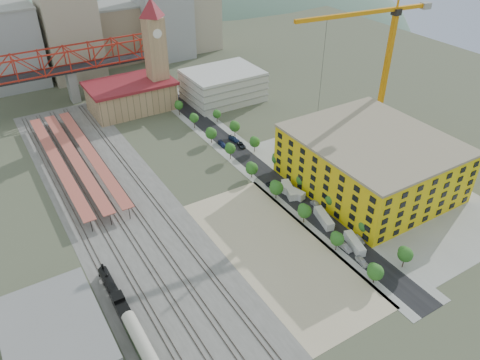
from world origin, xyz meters
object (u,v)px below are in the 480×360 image
coach (143,347)px  site_trailer_b (324,218)px  clock_tower (155,44)px  car_0 (362,261)px  construction_building (370,162)px  site_trailer_d (291,192)px  tower_crane (382,50)px  site_trailer_a (354,243)px  locomotive (114,293)px  site_trailer_c (289,190)px

coach → site_trailer_b: size_ratio=1.85×
clock_tower → car_0: (5.00, -128.07, -27.89)m
construction_building → coach: 95.34m
car_0 → coach: bearing=-176.8°
clock_tower → construction_building: size_ratio=1.03×
site_trailer_d → tower_crane: bearing=1.1°
tower_crane → site_trailer_a: 77.00m
tower_crane → construction_building: bearing=-134.4°
site_trailer_b → car_0: size_ratio=2.10×
locomotive → site_trailer_c: (66.00, 14.66, -0.71)m
coach → site_trailer_c: 74.43m
tower_crane → site_trailer_c: tower_crane is taller
construction_building → site_trailer_d: 28.63m
site_trailer_d → car_0: (-3.00, -36.97, -0.55)m
construction_building → site_trailer_a: bearing=-140.1°
construction_building → site_trailer_b: 28.37m
construction_building → locomotive: bearing=-177.2°
clock_tower → locomotive: clock_tower is taller
coach → tower_crane: bearing=22.8°
coach → locomotive: bearing=90.0°
site_trailer_b → coach: bearing=-151.1°
construction_building → site_trailer_d: bearing=161.1°
construction_building → site_trailer_c: 29.06m
site_trailer_d → site_trailer_c: bearing=73.7°
construction_building → site_trailer_a: construction_building is taller
locomotive → car_0: locomotive is taller
site_trailer_d → site_trailer_a: bearing=-106.3°
locomotive → site_trailer_b: bearing=-3.0°
coach → site_trailer_c: bearing=27.5°
site_trailer_c → coach: bearing=-134.1°
construction_building → site_trailer_d: construction_building is taller
site_trailer_c → tower_crane: bearing=34.5°
clock_tower → site_trailer_a: 125.03m
coach → site_trailer_c: (66.00, 34.36, -1.71)m
site_trailer_a → site_trailer_b: bearing=106.1°
locomotive → site_trailer_a: bearing=-14.6°
coach → site_trailer_a: size_ratio=1.93×
site_trailer_b → site_trailer_c: 18.16m
clock_tower → site_trailer_d: 95.46m
site_trailer_a → car_0: site_trailer_a is taller
clock_tower → site_trailer_d: (8.00, -91.11, -27.34)m
site_trailer_b → car_0: bearing=-83.4°
clock_tower → locomotive: 122.45m
locomotive → clock_tower: bearing=61.0°
construction_building → locomotive: 92.40m
site_trailer_c → locomotive: bearing=-149.0°
clock_tower → site_trailer_c: size_ratio=5.33×
tower_crane → site_trailer_b: (-50.11, -32.63, -35.57)m
tower_crane → site_trailer_a: bearing=-137.2°
coach → tower_crane: size_ratio=0.31×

